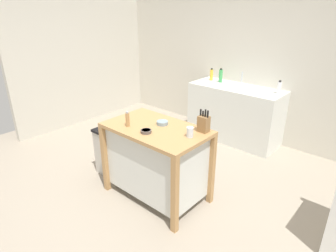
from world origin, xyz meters
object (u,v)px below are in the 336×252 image
Objects in this scene: knife_block at (204,123)px; bottle_spray_cleaner at (211,75)px; trash_bin at (110,151)px; bowl_ceramic_small at (146,131)px; sink_faucet at (242,79)px; kitchen_island at (156,159)px; bowl_ceramic_wide at (162,123)px; bottle_dish_soap at (221,76)px; bottle_hand_soap at (279,87)px; drinking_cup at (190,132)px; pepper_grinder at (128,119)px.

bottle_spray_cleaner is (-1.13, 1.85, 0.02)m from knife_block.
knife_block is 0.39× the size of trash_bin.
bottle_spray_cleaner is at bearing 107.18° from bowl_ceramic_small.
bowl_ceramic_small is 2.31m from sink_faucet.
kitchen_island is 8.94× the size of bowl_ceramic_wide.
kitchen_island is 9.99× the size of bowl_ceramic_small.
bottle_dish_soap is at bearing -171.95° from sink_faucet.
sink_faucet is 0.64m from bottle_hand_soap.
trash_bin is 2.24m from bottle_spray_cleaner.
trash_bin is at bearing -122.09° from bottle_hand_soap.
knife_block is 0.60m from bowl_ceramic_small.
bowl_ceramic_wide is 0.65× the size of bottle_hand_soap.
bottle_hand_soap is at bearing 88.09° from knife_block.
bowl_ceramic_small is 0.49× the size of bottle_dish_soap.
sink_faucet is at bearing 104.77° from drinking_cup.
bottle_dish_soap is at bearing 81.26° from trash_bin.
bottle_dish_soap reaches higher than kitchen_island.
bowl_ceramic_small is 0.46m from drinking_cup.
bowl_ceramic_wide is 0.43m from drinking_cup.
bottle_spray_cleaner reaches higher than trash_bin.
sink_faucet is 0.37m from bottle_dish_soap.
sink_faucet is at bearing 72.44° from trash_bin.
knife_block is at bearing -62.96° from bottle_dish_soap.
sink_faucet reaches higher than bowl_ceramic_wide.
pepper_grinder is 0.81× the size of sink_faucet.
trash_bin is at bearing 166.19° from pepper_grinder.
knife_block reaches higher than drinking_cup.
pepper_grinder reaches higher than drinking_cup.
sink_faucet is at bearing 93.69° from bowl_ceramic_small.
trash_bin is at bearing -169.85° from bowl_ceramic_wide.
bottle_spray_cleaner reaches higher than drinking_cup.
kitchen_island is at bearing -86.68° from sink_faucet.
sink_faucet is (-0.15, 2.30, 0.11)m from bowl_ceramic_small.
trash_bin is 2.86× the size of sink_faucet.
bowl_ceramic_wide is at bearing 48.67° from pepper_grinder.
bowl_ceramic_wide is 2.04m from bottle_dish_soap.
bottle_hand_soap is (1.33, 2.11, 0.68)m from trash_bin.
bottle_dish_soap is at bearing 102.75° from bowl_ceramic_small.
pepper_grinder reaches higher than bowl_ceramic_wide.
pepper_grinder is (-0.70, -0.43, -0.01)m from knife_block.
knife_block is at bearing 31.30° from pepper_grinder.
bowl_ceramic_wide is 1.23× the size of drinking_cup.
bowl_ceramic_wide is (-0.45, -0.14, -0.07)m from knife_block.
bowl_ceramic_wide is 0.38m from pepper_grinder.
pepper_grinder is 0.87m from trash_bin.
knife_block is at bearing -58.61° from bottle_spray_cleaner.
bowl_ceramic_wide is 0.62× the size of bottle_spray_cleaner.
drinking_cup reaches higher than bowl_ceramic_small.
bowl_ceramic_small is at bearing -72.82° from bottle_spray_cleaner.
bottle_dish_soap is (-0.94, 1.84, 0.03)m from knife_block.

